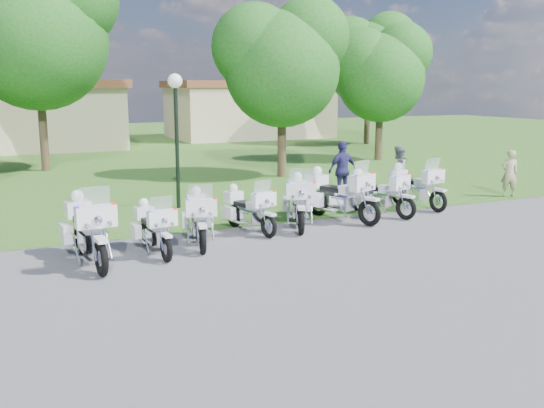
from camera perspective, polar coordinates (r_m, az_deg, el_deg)
name	(u,v)px	position (r m, az deg, el deg)	size (l,w,h in m)	color
ground	(300,254)	(13.71, 2.70, -4.72)	(100.00, 100.00, 0.00)	#525257
grass_lawn	(104,147)	(39.38, -15.53, 5.22)	(100.00, 48.00, 0.01)	#2C621E
motorcycle_0	(87,229)	(13.45, -16.99, -2.25)	(1.00, 2.64, 1.77)	black
motorcycle_1	(153,227)	(13.94, -11.13, -2.17)	(0.77, 2.09, 1.40)	black
motorcycle_2	(199,217)	(14.56, -6.90, -1.22)	(1.08, 2.28, 1.55)	black
motorcycle_3	(248,209)	(15.69, -2.29, -0.45)	(1.00, 2.10, 1.43)	black
motorcycle_4	(299,200)	(16.30, 2.53, 0.33)	(1.42, 2.33, 1.66)	black
motorcycle_5	(338,194)	(17.13, 6.28, 0.94)	(1.40, 2.53, 1.76)	black
motorcycle_6	(378,192)	(18.02, 9.92, 1.09)	(1.28, 2.25, 1.58)	black
motorcycle_7	(414,186)	(19.39, 13.25, 1.70)	(0.98, 2.39, 1.61)	black
lamp_post	(176,107)	(18.68, -9.04, 8.99)	(0.44, 0.44, 4.09)	black
tree_1	(34,25)	(28.84, -21.47, 15.37)	(7.11, 6.06, 9.47)	#38281C
tree_2	(281,58)	(25.11, 0.82, 13.57)	(5.48, 4.67, 7.30)	#38281C
tree_3	(380,70)	(31.40, 10.12, 12.35)	(5.14, 4.38, 6.85)	#38281C
tree_4	(368,57)	(40.24, 9.02, 13.51)	(6.29, 5.37, 8.39)	#38281C
building_east	(249,109)	(45.11, -2.21, 8.93)	(11.44, 7.28, 4.10)	#C1B18B
bystander_a	(509,174)	(22.13, 21.44, 2.68)	(0.58, 0.38, 1.60)	tan
bystander_b	(398,171)	(21.25, 11.78, 3.08)	(0.84, 0.65, 1.73)	slate
bystander_c	(342,170)	(20.32, 6.65, 3.16)	(1.13, 0.47, 1.93)	navy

